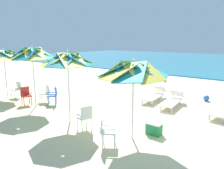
# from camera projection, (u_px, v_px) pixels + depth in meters

# --- Properties ---
(ground_plane) EXTENTS (80.00, 80.00, 0.00)m
(ground_plane) POSITION_uv_depth(u_px,v_px,m) (169.00, 120.00, 8.65)
(ground_plane) COLOR beige
(beach_umbrella_0) EXTENTS (2.21, 2.21, 2.54)m
(beach_umbrella_0) POSITION_uv_depth(u_px,v_px,m) (133.00, 71.00, 6.66)
(beach_umbrella_0) COLOR silver
(beach_umbrella_0) RESTS_ON ground
(plastic_chair_0) EXTENTS (0.63, 0.62, 0.87)m
(plastic_chair_0) POSITION_uv_depth(u_px,v_px,m) (106.00, 130.00, 6.50)
(plastic_chair_0) COLOR white
(plastic_chair_0) RESTS_ON ground
(beach_umbrella_1) EXTENTS (2.04, 2.04, 2.74)m
(beach_umbrella_1) POSITION_uv_depth(u_px,v_px,m) (68.00, 60.00, 8.07)
(beach_umbrella_1) COLOR silver
(beach_umbrella_1) RESTS_ON ground
(plastic_chair_1) EXTENTS (0.58, 0.55, 0.87)m
(plastic_chair_1) POSITION_uv_depth(u_px,v_px,m) (85.00, 116.00, 7.65)
(plastic_chair_1) COLOR white
(plastic_chair_1) RESTS_ON ground
(beach_umbrella_2) EXTENTS (2.05, 2.05, 2.88)m
(beach_umbrella_2) POSITION_uv_depth(u_px,v_px,m) (32.00, 54.00, 10.02)
(beach_umbrella_2) COLOR silver
(beach_umbrella_2) RESTS_ON ground
(plastic_chair_2) EXTENTS (0.56, 0.54, 0.87)m
(plastic_chair_2) POSITION_uv_depth(u_px,v_px,m) (26.00, 94.00, 10.75)
(plastic_chair_2) COLOR red
(plastic_chair_2) RESTS_ON ground
(plastic_chair_3) EXTENTS (0.55, 0.58, 0.87)m
(plastic_chair_3) POSITION_uv_depth(u_px,v_px,m) (45.00, 92.00, 11.23)
(plastic_chair_3) COLOR white
(plastic_chair_3) RESTS_ON ground
(plastic_chair_4) EXTENTS (0.63, 0.63, 0.87)m
(plastic_chair_4) POSITION_uv_depth(u_px,v_px,m) (53.00, 94.00, 10.76)
(plastic_chair_4) COLOR blue
(plastic_chair_4) RESTS_ON ground
(beach_umbrella_3) EXTENTS (2.20, 2.20, 2.66)m
(beach_umbrella_3) POSITION_uv_depth(u_px,v_px,m) (4.00, 55.00, 11.94)
(beach_umbrella_3) COLOR silver
(beach_umbrella_3) RESTS_ON ground
(plastic_chair_6) EXTENTS (0.45, 0.47, 0.87)m
(plastic_chair_6) POSITION_uv_depth(u_px,v_px,m) (17.00, 88.00, 12.12)
(plastic_chair_6) COLOR white
(plastic_chair_6) RESTS_ON ground
(sun_lounger_0) EXTENTS (0.89, 2.21, 0.62)m
(sun_lounger_0) POSITION_uv_depth(u_px,v_px,m) (224.00, 109.00, 9.12)
(sun_lounger_0) COLOR white
(sun_lounger_0) RESTS_ON ground
(sun_lounger_1) EXTENTS (0.85, 2.20, 0.62)m
(sun_lounger_1) POSITION_uv_depth(u_px,v_px,m) (172.00, 101.00, 10.43)
(sun_lounger_1) COLOR white
(sun_lounger_1) RESTS_ON ground
(sun_lounger_2) EXTENTS (0.82, 2.19, 0.62)m
(sun_lounger_2) POSITION_uv_depth(u_px,v_px,m) (154.00, 95.00, 11.46)
(sun_lounger_2) COLOR white
(sun_lounger_2) RESTS_ON ground
(cooler_box) EXTENTS (0.50, 0.34, 0.40)m
(cooler_box) POSITION_uv_depth(u_px,v_px,m) (154.00, 128.00, 7.34)
(cooler_box) COLOR #238C4C
(cooler_box) RESTS_ON ground
(beach_ball) EXTENTS (0.30, 0.30, 0.30)m
(beach_ball) POSITION_uv_depth(u_px,v_px,m) (206.00, 98.00, 11.41)
(beach_ball) COLOR blue
(beach_ball) RESTS_ON ground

